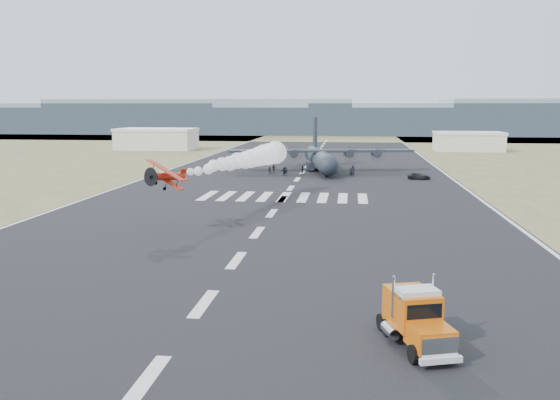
% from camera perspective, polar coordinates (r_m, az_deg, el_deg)
% --- Properties ---
extents(ground, '(500.00, 500.00, 0.00)m').
position_cam_1_polar(ground, '(42.96, -7.34, -9.86)').
color(ground, black).
rests_on(ground, ground).
extents(scrub_far, '(500.00, 80.00, 0.00)m').
position_cam_1_polar(scrub_far, '(269.90, 4.76, 6.09)').
color(scrub_far, olive).
rests_on(scrub_far, ground).
extents(runway_markings, '(60.00, 260.00, 0.01)m').
position_cam_1_polar(runway_markings, '(100.83, 1.03, 1.16)').
color(runway_markings, silver).
rests_on(runway_markings, ground).
extents(ridge_seg_b, '(150.00, 50.00, 15.00)m').
position_cam_1_polar(ridge_seg_b, '(330.63, -18.34, 7.51)').
color(ridge_seg_b, gray).
rests_on(ridge_seg_b, ground).
extents(ridge_seg_c, '(150.00, 50.00, 17.00)m').
position_cam_1_polar(ridge_seg_c, '(308.70, -7.26, 8.00)').
color(ridge_seg_c, gray).
rests_on(ridge_seg_c, ground).
extents(ridge_seg_d, '(150.00, 50.00, 13.00)m').
position_cam_1_polar(ridge_seg_d, '(299.62, 5.00, 7.62)').
color(ridge_seg_d, gray).
rests_on(ridge_seg_d, ground).
extents(ridge_seg_e, '(150.00, 50.00, 15.00)m').
position_cam_1_polar(ridge_seg_e, '(304.39, 17.44, 7.46)').
color(ridge_seg_e, gray).
rests_on(ridge_seg_e, ground).
extents(hangar_left, '(24.50, 14.50, 6.70)m').
position_cam_1_polar(hangar_left, '(194.85, -11.78, 5.80)').
color(hangar_left, beige).
rests_on(hangar_left, ground).
extents(hangar_right, '(20.50, 12.50, 5.90)m').
position_cam_1_polar(hangar_right, '(193.01, 17.67, 5.42)').
color(hangar_right, beige).
rests_on(hangar_right, ground).
extents(semi_truck, '(4.36, 7.80, 3.44)m').
position_cam_1_polar(semi_truck, '(36.10, 12.89, -10.91)').
color(semi_truck, black).
rests_on(semi_truck, ground).
extents(aerobatic_biplane, '(5.51, 5.39, 3.21)m').
position_cam_1_polar(aerobatic_biplane, '(66.93, -10.87, 2.25)').
color(aerobatic_biplane, '#B6110C').
extents(smoke_trail, '(9.51, 30.32, 3.64)m').
position_cam_1_polar(smoke_trail, '(89.38, -2.08, 4.23)').
color(smoke_trail, white).
extents(transport_aircraft, '(39.25, 32.17, 11.34)m').
position_cam_1_polar(transport_aircraft, '(128.49, 3.86, 4.16)').
color(transport_aircraft, '#1F232E').
rests_on(transport_aircraft, ground).
extents(support_vehicle, '(4.51, 2.44, 1.20)m').
position_cam_1_polar(support_vehicle, '(115.94, 13.23, 2.25)').
color(support_vehicle, black).
rests_on(support_vehicle, ground).
extents(crew_a, '(0.67, 0.60, 1.59)m').
position_cam_1_polar(crew_a, '(119.96, 6.82, 2.74)').
color(crew_a, black).
rests_on(crew_a, ground).
extents(crew_b, '(0.82, 0.57, 1.57)m').
position_cam_1_polar(crew_b, '(121.16, -1.03, 2.86)').
color(crew_b, black).
rests_on(crew_b, ground).
extents(crew_c, '(1.21, 0.97, 1.71)m').
position_cam_1_polar(crew_c, '(124.34, 5.42, 3.01)').
color(crew_c, black).
rests_on(crew_c, ground).
extents(crew_d, '(1.12, 0.72, 1.78)m').
position_cam_1_polar(crew_d, '(123.56, -0.60, 3.03)').
color(crew_d, black).
rests_on(crew_d, ground).
extents(crew_e, '(1.04, 0.82, 1.86)m').
position_cam_1_polar(crew_e, '(121.67, 7.03, 2.89)').
color(crew_e, black).
rests_on(crew_e, ground).
extents(crew_f, '(1.69, 0.85, 1.74)m').
position_cam_1_polar(crew_f, '(118.81, 0.40, 2.78)').
color(crew_f, black).
rests_on(crew_f, ground).
extents(crew_g, '(0.72, 0.66, 1.60)m').
position_cam_1_polar(crew_g, '(121.34, 0.58, 2.88)').
color(crew_g, black).
rests_on(crew_g, ground).
extents(crew_h, '(1.02, 0.79, 1.85)m').
position_cam_1_polar(crew_h, '(120.02, 2.19, 2.86)').
color(crew_h, black).
rests_on(crew_h, ground).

